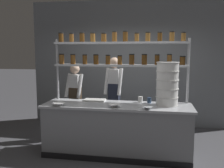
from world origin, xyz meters
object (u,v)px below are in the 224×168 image
chef_center (114,92)px  container_stack (167,84)px  prep_bowl_near_left (148,108)px  serving_cup_front (149,100)px  spice_shelf_unit (119,56)px  chef_left (75,96)px  serving_cup_by_board (140,99)px  cutting_board (95,100)px  prep_bowl_center_back (114,106)px  prep_bowl_center_front (59,104)px

chef_center → container_stack: size_ratio=2.31×
prep_bowl_near_left → container_stack: bearing=49.7°
container_stack → serving_cup_front: 0.47m
spice_shelf_unit → container_stack: (0.88, -0.24, -0.47)m
spice_shelf_unit → chef_left: 1.39m
serving_cup_by_board → spice_shelf_unit: bearing=172.3°
cutting_board → prep_bowl_center_back: 0.67m
serving_cup_by_board → prep_bowl_center_back: bearing=-128.6°
serving_cup_by_board → chef_center: bearing=139.1°
container_stack → prep_bowl_center_front: (-1.82, -0.38, -0.35)m
cutting_board → prep_bowl_near_left: size_ratio=2.26×
container_stack → prep_bowl_near_left: size_ratio=4.22×
cutting_board → prep_bowl_center_back: size_ratio=1.95×
chef_left → serving_cup_front: size_ratio=15.59×
serving_cup_by_board → cutting_board: bearing=-178.9°
cutting_board → serving_cup_front: 1.03m
spice_shelf_unit → chef_left: size_ratio=1.58×
prep_bowl_center_back → container_stack: bearing=19.9°
spice_shelf_unit → cutting_board: bearing=-171.0°
prep_bowl_center_back → serving_cup_by_board: (0.40, 0.50, 0.02)m
prep_bowl_near_left → serving_cup_front: size_ratio=1.75×
prep_bowl_center_back → prep_bowl_center_front: bearing=-175.8°
container_stack → prep_bowl_center_back: 0.99m
cutting_board → prep_bowl_center_front: prep_bowl_center_front is taller
cutting_board → prep_bowl_center_back: (0.46, -0.49, 0.02)m
cutting_board → prep_bowl_near_left: prep_bowl_near_left is taller
cutting_board → prep_bowl_center_back: bearing=-46.6°
chef_left → chef_center: (0.84, 0.03, 0.10)m
spice_shelf_unit → serving_cup_front: 0.99m
chef_left → cutting_board: size_ratio=3.95×
spice_shelf_unit → cutting_board: size_ratio=6.25×
spice_shelf_unit → prep_bowl_near_left: 1.17m
chef_left → serving_cup_by_board: chef_left is taller
container_stack → cutting_board: bearing=172.6°
cutting_board → prep_bowl_center_back: prep_bowl_center_back is taller
prep_bowl_near_left → prep_bowl_center_front: prep_bowl_center_front is taller
container_stack → prep_bowl_center_front: bearing=-168.1°
serving_cup_by_board → prep_bowl_center_front: bearing=-157.0°
container_stack → prep_bowl_near_left: bearing=-130.3°
spice_shelf_unit → container_stack: size_ratio=3.34×
spice_shelf_unit → prep_bowl_center_back: 0.99m
chef_left → prep_bowl_center_back: size_ratio=7.70×
chef_center → prep_bowl_center_front: bearing=-117.6°
chef_left → serving_cup_front: chef_left is taller
container_stack → serving_cup_front: container_stack is taller
chef_center → container_stack: bearing=-25.2°
prep_bowl_center_back → cutting_board: bearing=133.4°
container_stack → chef_left: bearing=160.6°
prep_bowl_center_front → serving_cup_by_board: size_ratio=2.03×
chef_center → spice_shelf_unit: bearing=-61.4°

